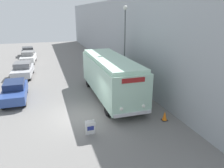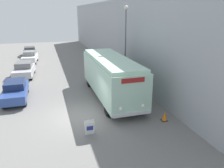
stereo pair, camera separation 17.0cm
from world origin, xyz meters
TOP-DOWN VIEW (x-y plane):
  - ground_plane at (0.00, 0.00)m, footprint 80.00×80.00m
  - building_wall_right at (6.21, 10.00)m, footprint 0.30×60.00m
  - vintage_bus at (3.00, 2.72)m, footprint 2.65×9.26m
  - sign_board at (0.20, -2.42)m, footprint 0.54×0.31m
  - streetlamp at (5.12, 5.24)m, footprint 0.36×0.36m
  - parked_car_near at (-4.33, 4.40)m, footprint 1.72×4.44m
  - parked_car_mid at (-4.15, 11.18)m, footprint 2.15×4.42m
  - parked_car_far at (-3.90, 18.22)m, footprint 2.05×4.15m
  - parked_car_distant at (-4.18, 23.53)m, footprint 2.19×4.18m
  - traffic_cone at (5.09, -2.19)m, footprint 0.36×0.36m

SIDE VIEW (x-z plane):
  - ground_plane at x=0.00m, z-range 0.00..0.00m
  - traffic_cone at x=5.09m, z-range -0.01..0.62m
  - sign_board at x=0.20m, z-range -0.01..0.80m
  - parked_car_distant at x=-4.18m, z-range 0.02..1.43m
  - parked_car_near at x=-4.33m, z-range 0.01..1.53m
  - parked_car_mid at x=-4.15m, z-range 0.00..1.58m
  - parked_car_far at x=-3.90m, z-range 0.01..1.60m
  - vintage_bus at x=3.00m, z-range 0.21..3.50m
  - building_wall_right at x=6.21m, z-range 0.00..7.97m
  - streetlamp at x=5.12m, z-range 0.99..8.16m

